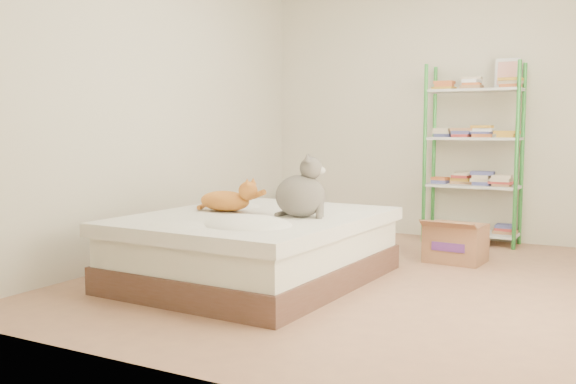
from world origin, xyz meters
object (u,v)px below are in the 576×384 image
Objects in this scene: shelf_unit at (474,154)px; grey_cat at (300,187)px; cardboard_box at (456,243)px; bed at (256,247)px; orange_cat at (225,198)px; white_bin at (296,211)px.

grey_cat is at bearing -106.61° from shelf_unit.
grey_cat is at bearing -115.47° from cardboard_box.
bed is 4.05× the size of cardboard_box.
white_bin is at bearing 103.93° from orange_cat.
shelf_unit is at bearing 68.03° from bed.
grey_cat is 2.58m from white_bin.
orange_cat is 2.62m from shelf_unit.
cardboard_box is (1.11, 1.33, -0.08)m from bed.
orange_cat is 1.13× the size of grey_cat.
orange_cat is 1.00× the size of cardboard_box.
grey_cat reaches higher than orange_cat.
shelf_unit is (1.02, 2.28, 0.61)m from bed.
white_bin is at bearing 113.03° from bed.
cardboard_box is 1.23× the size of white_bin.
bed is 0.57m from grey_cat.
orange_cat is 0.28× the size of shelf_unit.
orange_cat is at bearing -120.33° from shelf_unit.
orange_cat is at bearing -132.58° from cardboard_box.
grey_cat is at bearing 5.97° from bed.
orange_cat reaches higher than cardboard_box.
white_bin reaches higher than cardboard_box.
cardboard_box is 2.18m from white_bin.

